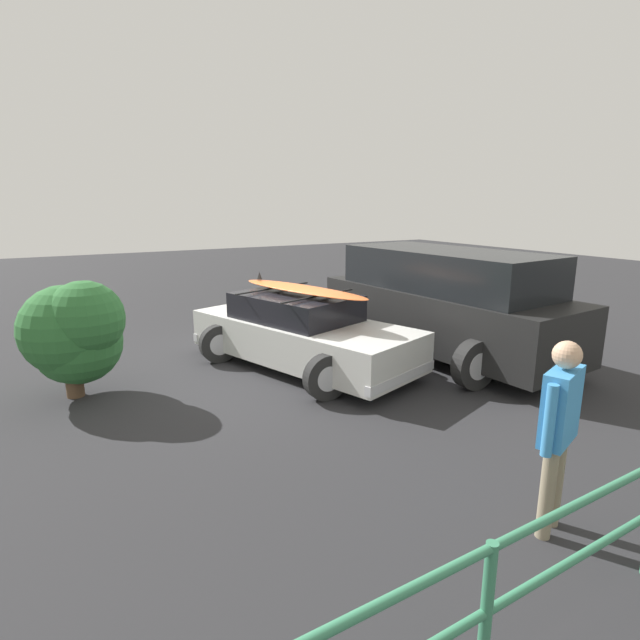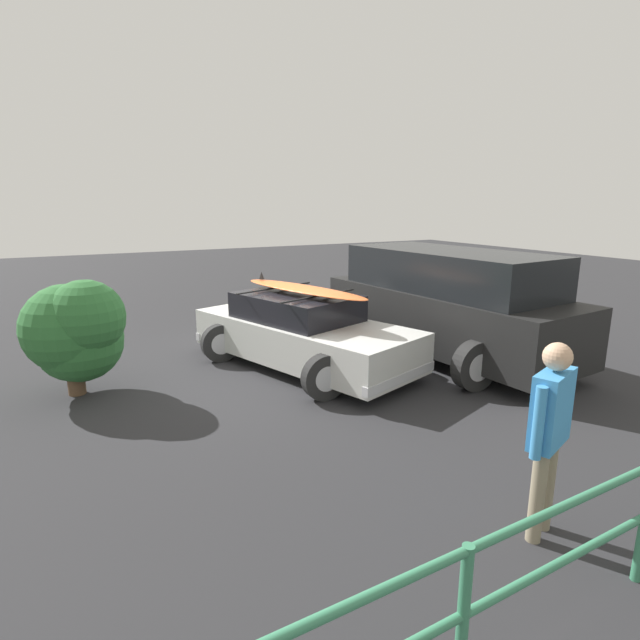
{
  "view_description": "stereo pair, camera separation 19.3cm",
  "coord_description": "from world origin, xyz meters",
  "px_view_note": "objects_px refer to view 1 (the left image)",
  "views": [
    {
      "loc": [
        3.25,
        7.5,
        2.76
      ],
      "look_at": [
        -0.5,
        0.84,
        0.95
      ],
      "focal_mm": 28.0,
      "sensor_mm": 36.0,
      "label": 1
    },
    {
      "loc": [
        3.08,
        7.6,
        2.76
      ],
      "look_at": [
        -0.5,
        0.84,
        0.95
      ],
      "focal_mm": 28.0,
      "sensor_mm": 36.0,
      "label": 2
    }
  ],
  "objects_px": {
    "suv_car": "(444,302)",
    "bush_near_left": "(74,334)",
    "person_bystander": "(559,421)",
    "sedan_car": "(301,332)"
  },
  "relations": [
    {
      "from": "suv_car",
      "to": "person_bystander",
      "type": "xyz_separation_m",
      "value": [
        2.75,
        4.3,
        0.03
      ]
    },
    {
      "from": "person_bystander",
      "to": "suv_car",
      "type": "bearing_deg",
      "value": -122.61
    },
    {
      "from": "bush_near_left",
      "to": "person_bystander",
      "type": "bearing_deg",
      "value": 121.6
    },
    {
      "from": "sedan_car",
      "to": "suv_car",
      "type": "distance_m",
      "value": 2.68
    },
    {
      "from": "suv_car",
      "to": "bush_near_left",
      "type": "relative_size",
      "value": 2.98
    },
    {
      "from": "sedan_car",
      "to": "bush_near_left",
      "type": "relative_size",
      "value": 2.57
    },
    {
      "from": "suv_car",
      "to": "person_bystander",
      "type": "distance_m",
      "value": 5.1
    },
    {
      "from": "sedan_car",
      "to": "person_bystander",
      "type": "relative_size",
      "value": 2.6
    },
    {
      "from": "sedan_car",
      "to": "person_bystander",
      "type": "xyz_separation_m",
      "value": [
        0.18,
        4.97,
        0.4
      ]
    },
    {
      "from": "bush_near_left",
      "to": "suv_car",
      "type": "bearing_deg",
      "value": 170.61
    }
  ]
}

